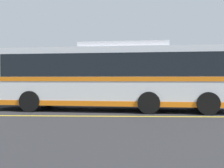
{
  "coord_description": "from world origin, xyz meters",
  "views": [
    {
      "loc": [
        1.06,
        -13.49,
        1.56
      ],
      "look_at": [
        0.53,
        -0.37,
        1.31
      ],
      "focal_mm": 42.0,
      "sensor_mm": 36.0,
      "label": 1
    }
  ],
  "objects_px": {
    "transit_bus": "(112,75)",
    "parked_car_1": "(38,91)",
    "parked_car_2": "(132,91)",
    "parked_car_3": "(216,93)"
  },
  "relations": [
    {
      "from": "transit_bus",
      "to": "parked_car_2",
      "type": "relative_size",
      "value": 3.02
    },
    {
      "from": "transit_bus",
      "to": "parked_car_1",
      "type": "relative_size",
      "value": 3.13
    },
    {
      "from": "transit_bus",
      "to": "parked_car_3",
      "type": "xyz_separation_m",
      "value": [
        6.77,
        4.57,
        -1.08
      ]
    },
    {
      "from": "parked_car_1",
      "to": "transit_bus",
      "type": "bearing_deg",
      "value": -128.64
    },
    {
      "from": "parked_car_3",
      "to": "parked_car_2",
      "type": "bearing_deg",
      "value": -87.98
    },
    {
      "from": "parked_car_1",
      "to": "parked_car_2",
      "type": "bearing_deg",
      "value": -86.59
    },
    {
      "from": "transit_bus",
      "to": "parked_car_1",
      "type": "xyz_separation_m",
      "value": [
        -5.22,
        4.5,
        -1.02
      ]
    },
    {
      "from": "parked_car_1",
      "to": "parked_car_3",
      "type": "xyz_separation_m",
      "value": [
        11.99,
        0.07,
        -0.05
      ]
    },
    {
      "from": "parked_car_1",
      "to": "parked_car_2",
      "type": "xyz_separation_m",
      "value": [
        6.36,
        0.14,
        0.07
      ]
    },
    {
      "from": "parked_car_2",
      "to": "parked_car_3",
      "type": "relative_size",
      "value": 0.86
    }
  ]
}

